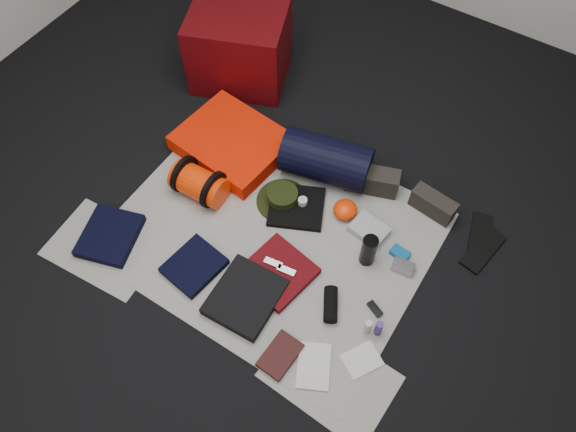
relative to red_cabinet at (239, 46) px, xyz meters
The scene contains 37 objects.
floor 1.24m from the red_cabinet, 47.37° to the right, with size 4.50×4.50×0.02m, color black.
newspaper_mat 1.24m from the red_cabinet, 47.37° to the right, with size 1.60×1.30×0.01m, color #B9B5AA.
newspaper_sheet_front_left 1.47m from the red_cabinet, 85.18° to the right, with size 0.58×0.40×0.00m, color #B9B5AA.
newspaper_sheet_front_right 2.04m from the red_cabinet, 43.42° to the right, with size 0.58×0.40×0.00m, color #B9B5AA.
red_cabinet is the anchor object (origin of this frame).
sleeping_pad 0.64m from the red_cabinet, 59.98° to the right, with size 0.59×0.48×0.11m, color #F82002.
stuff_sack 0.96m from the red_cabinet, 69.01° to the right, with size 0.18×0.18×0.30m, color #FE3404.
sack_strap_left 0.93m from the red_cabinet, 74.83° to the right, with size 0.22×0.22×0.03m, color black.
sack_strap_right 1.00m from the red_cabinet, 63.62° to the right, with size 0.22×0.22×0.03m, color black.
navy_duffel 0.95m from the red_cabinet, 24.93° to the right, with size 0.26×0.26×0.49m, color black.
boonie_brim 1.05m from the red_cabinet, 42.31° to the right, with size 0.29×0.29×0.01m, color black.
boonie_crown 1.04m from the red_cabinet, 42.31° to the right, with size 0.17×0.17×0.07m, color black.
hiking_boot_left 1.19m from the red_cabinet, 17.12° to the right, with size 0.29×0.11×0.15m, color #2A2621.
hiking_boot_right 1.52m from the red_cabinet, 11.61° to the right, with size 0.25×0.09×0.12m, color #2A2621.
flip_flop_left 1.87m from the red_cabinet, 11.96° to the right, with size 0.11×0.29×0.02m, color black.
flip_flop_right 1.81m from the red_cabinet, ahead, with size 0.10×0.27×0.02m, color black.
trousers_navy_a 1.40m from the red_cabinet, 85.40° to the right, with size 0.28×0.32×0.05m, color black.
trousers_navy_b 1.43m from the red_cabinet, 65.02° to the right, with size 0.24×0.28×0.04m, color black.
trousers_charcoal 1.59m from the red_cabinet, 54.39° to the right, with size 0.31×0.35×0.06m, color black.
black_tshirt 1.11m from the red_cabinet, 39.10° to the right, with size 0.30×0.28×0.03m, color black.
red_shirt 1.47m from the red_cabinet, 47.83° to the right, with size 0.32×0.32×0.04m, color #54090D.
orange_stuff_sack 1.25m from the red_cabinet, 27.91° to the right, with size 0.13×0.13×0.09m, color #FE3404.
first_aid_pouch 1.41m from the red_cabinet, 25.93° to the right, with size 0.19×0.14×0.05m, color #9BA39A.
water_bottle 1.53m from the red_cabinet, 29.98° to the right, with size 0.08×0.08×0.20m, color black.
speaker 1.71m from the red_cabinet, 40.13° to the right, with size 0.07×0.07×0.18m, color black.
compact_camera 1.68m from the red_cabinet, 25.28° to the right, with size 0.11×0.07×0.05m, color #9E9EA2.
cyan_case 1.61m from the red_cabinet, 23.85° to the right, with size 0.10×0.06×0.03m, color #0F5591.
toiletry_purple 1.91m from the red_cabinet, 34.91° to the right, with size 0.04×0.04×0.11m, color navy.
toiletry_clear 1.88m from the red_cabinet, 36.28° to the right, with size 0.03×0.03×0.10m, color #A8ACA8.
paperback_book 1.90m from the red_cabinet, 49.58° to the right, with size 0.14×0.21×0.03m, color black.
map_booklet 1.98m from the red_cabinet, 45.21° to the right, with size 0.15×0.22×0.01m, color silver.
map_printout 2.01m from the red_cabinet, 38.62° to the right, with size 0.13×0.17×0.01m, color silver.
sunglasses 1.80m from the red_cabinet, 33.53° to the right, with size 0.09×0.04×0.02m, color black.
key_cluster 1.49m from the red_cabinet, 81.33° to the right, with size 0.07×0.07×0.01m, color #9E9EA2.
tape_roll 1.11m from the red_cabinet, 37.22° to the right, with size 0.05×0.05×0.04m, color beige.
energy_bar_a 1.43m from the red_cabinet, 48.48° to the right, with size 0.10×0.04×0.01m, color #9E9EA2.
energy_bar_b 1.48m from the red_cabinet, 46.15° to the right, with size 0.10×0.04×0.01m, color #9E9EA2.
Camera 1 is at (0.89, -1.24, 2.61)m, focal length 35.00 mm.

